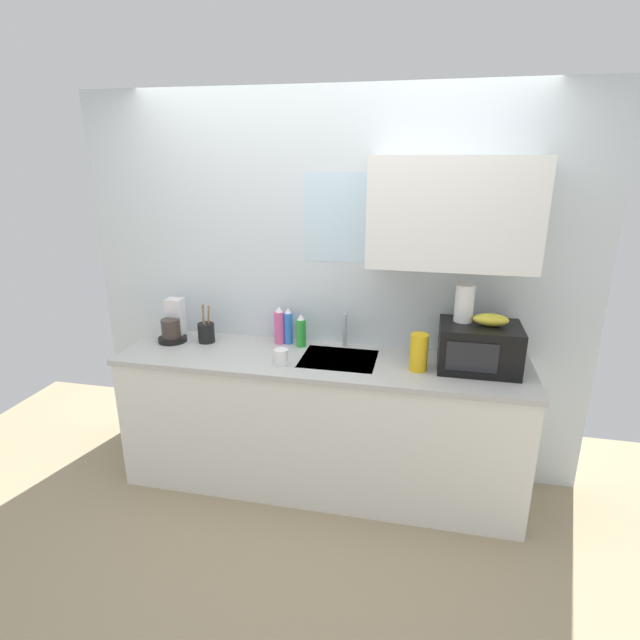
% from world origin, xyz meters
% --- Properties ---
extents(kitchen_wall_assembly, '(3.32, 0.42, 2.50)m').
position_xyz_m(kitchen_wall_assembly, '(0.14, 0.31, 1.35)').
color(kitchen_wall_assembly, silver).
rests_on(kitchen_wall_assembly, ground).
extents(counter_unit, '(2.55, 0.63, 0.90)m').
position_xyz_m(counter_unit, '(0.00, 0.00, 0.46)').
color(counter_unit, white).
rests_on(counter_unit, ground).
extents(sink_faucet, '(0.03, 0.03, 0.22)m').
position_xyz_m(sink_faucet, '(0.11, 0.24, 1.01)').
color(sink_faucet, '#B2B5BA').
rests_on(sink_faucet, counter_unit).
extents(microwave, '(0.46, 0.35, 0.27)m').
position_xyz_m(microwave, '(0.94, 0.05, 1.04)').
color(microwave, black).
rests_on(microwave, counter_unit).
extents(banana_bunch, '(0.20, 0.11, 0.07)m').
position_xyz_m(banana_bunch, '(0.99, 0.05, 1.20)').
color(banana_bunch, gold).
rests_on(banana_bunch, microwave).
extents(paper_towel_roll, '(0.11, 0.11, 0.22)m').
position_xyz_m(paper_towel_roll, '(0.84, 0.10, 1.28)').
color(paper_towel_roll, white).
rests_on(paper_towel_roll, microwave).
extents(coffee_maker, '(0.19, 0.21, 0.28)m').
position_xyz_m(coffee_maker, '(-1.04, 0.11, 1.00)').
color(coffee_maker, black).
rests_on(coffee_maker, counter_unit).
extents(dish_soap_bottle_green, '(0.06, 0.06, 0.22)m').
position_xyz_m(dish_soap_bottle_green, '(-0.17, 0.18, 1.00)').
color(dish_soap_bottle_green, green).
rests_on(dish_soap_bottle_green, counter_unit).
extents(dish_soap_bottle_blue, '(0.06, 0.06, 0.25)m').
position_xyz_m(dish_soap_bottle_blue, '(-0.26, 0.22, 1.02)').
color(dish_soap_bottle_blue, blue).
rests_on(dish_soap_bottle_blue, counter_unit).
extents(dish_soap_bottle_pink, '(0.07, 0.07, 0.25)m').
position_xyz_m(dish_soap_bottle_pink, '(-0.32, 0.20, 1.02)').
color(dish_soap_bottle_pink, '#E55999').
rests_on(dish_soap_bottle_pink, counter_unit).
extents(cereal_canister, '(0.10, 0.10, 0.22)m').
position_xyz_m(cereal_canister, '(0.60, -0.05, 1.01)').
color(cereal_canister, gold).
rests_on(cereal_canister, counter_unit).
extents(mug_white, '(0.08, 0.08, 0.09)m').
position_xyz_m(mug_white, '(-0.21, -0.14, 0.95)').
color(mug_white, white).
rests_on(mug_white, counter_unit).
extents(utensil_crock, '(0.11, 0.11, 0.26)m').
position_xyz_m(utensil_crock, '(-0.81, 0.12, 0.97)').
color(utensil_crock, black).
rests_on(utensil_crock, counter_unit).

